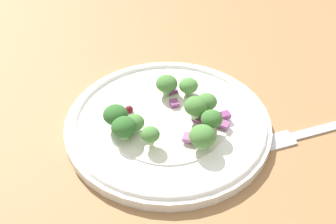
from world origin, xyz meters
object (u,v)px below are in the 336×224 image
fork (325,128)px  broccoli_floret_2 (202,137)px  broccoli_floret_0 (196,107)px  plate (168,123)px  broccoli_floret_1 (124,128)px

fork → broccoli_floret_2: bearing=15.6°
broccoli_floret_0 → broccoli_floret_2: bearing=96.3°
broccoli_floret_2 → fork: 16.21cm
plate → broccoli_floret_0: bearing=-178.3°
broccoli_floret_0 → broccoli_floret_2: 4.71cm
broccoli_floret_2 → broccoli_floret_1: bearing=-9.9°
broccoli_floret_1 → broccoli_floret_2: 8.93cm
broccoli_floret_1 → fork: broccoli_floret_1 is taller
plate → fork: 19.15cm
plate → fork: plate is taller
plate → broccoli_floret_1: 6.25cm
broccoli_floret_0 → broccoli_floret_1: 8.86cm
plate → broccoli_floret_1: bearing=31.1°
broccoli_floret_2 → fork: bearing=-164.4°
fork → broccoli_floret_0: bearing=-1.4°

